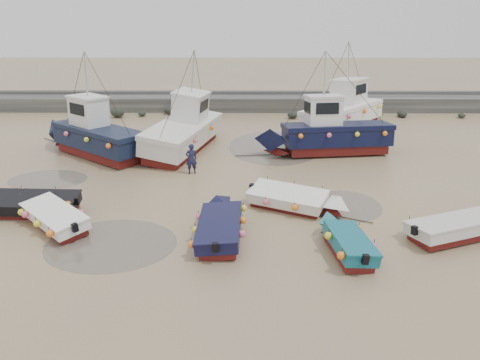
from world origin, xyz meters
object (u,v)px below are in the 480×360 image
object	(u,v)px
person	(192,173)
dinghy_3	(465,225)
dinghy_1	(221,223)
dinghy_4	(24,203)
dinghy_2	(345,238)
cabin_boat_0	(92,134)
dinghy_5	(295,198)
dinghy_0	(51,213)
cabin_boat_1	(185,129)
cabin_boat_2	(328,133)
cabin_boat_3	(348,111)

from	to	relation	value
person	dinghy_3	bearing A→B (deg)	130.92
dinghy_1	person	size ratio (longest dim) A/B	3.57
dinghy_3	dinghy_4	world-z (taller)	same
dinghy_2	cabin_boat_0	size ratio (longest dim) A/B	0.61
dinghy_1	dinghy_5	size ratio (longest dim) A/B	1.11
dinghy_0	dinghy_5	bearing A→B (deg)	-36.38
dinghy_4	person	size ratio (longest dim) A/B	3.82
dinghy_1	cabin_boat_0	size ratio (longest dim) A/B	0.74
cabin_boat_1	person	size ratio (longest dim) A/B	6.28
cabin_boat_0	cabin_boat_2	size ratio (longest dim) A/B	0.85
dinghy_3	cabin_boat_1	xyz separation A→B (m)	(-12.79, 12.06, 0.78)
dinghy_3	dinghy_5	world-z (taller)	same
dinghy_5	cabin_boat_0	size ratio (longest dim) A/B	0.67
dinghy_1	cabin_boat_2	xyz separation A→B (m)	(6.14, 10.87, 0.81)
dinghy_4	dinghy_5	size ratio (longest dim) A/B	1.18
dinghy_4	cabin_boat_0	bearing A→B (deg)	-2.19
cabin_boat_0	cabin_boat_1	distance (m)	5.71
dinghy_0	person	distance (m)	8.33
dinghy_2	dinghy_5	size ratio (longest dim) A/B	0.91
dinghy_2	cabin_boat_2	distance (m)	12.28
dinghy_1	cabin_boat_0	bearing A→B (deg)	130.21
dinghy_1	person	xyz separation A→B (m)	(-1.97, 7.26, -0.55)
cabin_boat_0	dinghy_4	bearing A→B (deg)	-146.79
dinghy_4	cabin_boat_3	size ratio (longest dim) A/B	0.78
cabin_boat_2	cabin_boat_0	bearing A→B (deg)	84.57
dinghy_2	dinghy_3	size ratio (longest dim) A/B	0.81
cabin_boat_2	cabin_boat_3	distance (m)	6.54
cabin_boat_2	cabin_boat_3	bearing A→B (deg)	-29.27
dinghy_0	cabin_boat_0	world-z (taller)	cabin_boat_0
dinghy_5	dinghy_3	bearing A→B (deg)	93.39
dinghy_0	person	world-z (taller)	dinghy_0
dinghy_4	cabin_boat_1	distance (m)	11.70
dinghy_0	dinghy_3	xyz separation A→B (m)	(17.31, -1.07, -0.01)
person	dinghy_1	bearing A→B (deg)	87.93
cabin_boat_3	person	xyz separation A→B (m)	(-10.63, -9.66, -1.34)
dinghy_5	person	bearing A→B (deg)	-105.53
cabin_boat_3	dinghy_1	bearing A→B (deg)	-74.60
dinghy_3	cabin_boat_2	world-z (taller)	cabin_boat_2
dinghy_0	dinghy_5	xyz separation A→B (m)	(10.71, 1.65, 0.01)
dinghy_0	cabin_boat_3	bearing A→B (deg)	-0.29
dinghy_5	cabin_boat_3	world-z (taller)	cabin_boat_3
cabin_boat_1	dinghy_3	bearing A→B (deg)	-27.74
cabin_boat_0	cabin_boat_1	size ratio (longest dim) A/B	0.77
dinghy_0	dinghy_4	distance (m)	1.96
dinghy_1	dinghy_4	bearing A→B (deg)	169.03
dinghy_1	dinghy_3	xyz separation A→B (m)	(9.92, -0.12, -0.01)
cabin_boat_2	cabin_boat_3	size ratio (longest dim) A/B	1.16
dinghy_3	cabin_boat_3	distance (m)	17.10
dinghy_3	dinghy_4	distance (m)	19.07
dinghy_2	dinghy_5	xyz separation A→B (m)	(-1.50, 3.92, -0.02)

